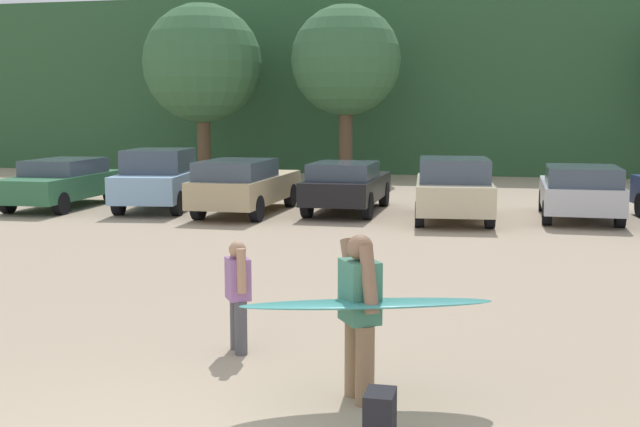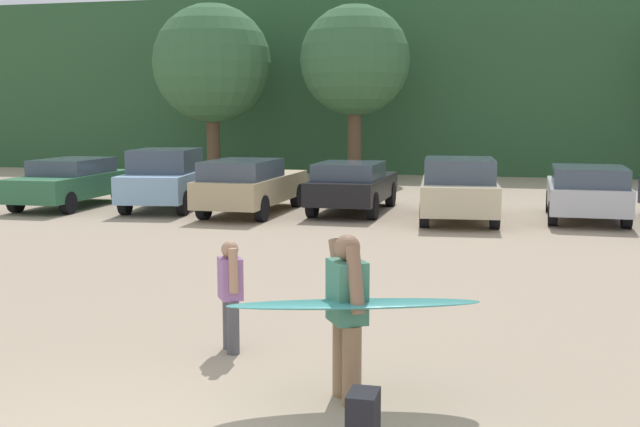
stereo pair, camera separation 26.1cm
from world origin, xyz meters
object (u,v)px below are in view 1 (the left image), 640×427
object	(u,v)px
parked_car_silver	(580,191)
person_adult	(360,308)
parked_car_champagne	(453,188)
person_child	(238,290)
parked_car_black	(347,185)
surfboard_teal	(367,304)
parked_car_sky_blue	(161,179)
parked_car_forest_green	(62,182)
backpack_dropped	(380,418)
parked_car_tan	(245,185)

from	to	relation	value
parked_car_silver	person_adult	bearing A→B (deg)	167.42
parked_car_champagne	person_adult	bearing A→B (deg)	174.14
parked_car_champagne	person_child	world-z (taller)	parked_car_champagne
parked_car_black	surfboard_teal	bearing A→B (deg)	-168.24
parked_car_black	surfboard_teal	size ratio (longest dim) A/B	1.78
parked_car_sky_blue	parked_car_champagne	size ratio (longest dim) A/B	1.04
parked_car_sky_blue	parked_car_silver	bearing A→B (deg)	-96.49
parked_car_sky_blue	person_adult	distance (m)	15.30
parked_car_forest_green	parked_car_silver	distance (m)	14.08
parked_car_champagne	person_child	xyz separation A→B (m)	(-1.83, -11.47, -0.09)
parked_car_forest_green	person_child	xyz separation A→B (m)	(9.14, -11.75, -0.01)
parked_car_sky_blue	backpack_dropped	size ratio (longest dim) A/B	9.89
parked_car_black	person_child	size ratio (longest dim) A/B	3.44
person_child	surfboard_teal	world-z (taller)	person_child
parked_car_forest_green	person_adult	xyz separation A→B (m)	(10.73, -12.95, 0.17)
parked_car_black	backpack_dropped	bearing A→B (deg)	-167.96
parked_car_champagne	surfboard_teal	bearing A→B (deg)	174.48
parked_car_silver	person_adult	world-z (taller)	person_adult
parked_car_tan	parked_car_black	world-z (taller)	parked_car_tan
person_adult	backpack_dropped	world-z (taller)	person_adult
parked_car_tan	parked_car_silver	world-z (taller)	parked_car_tan
parked_car_champagne	surfboard_teal	size ratio (longest dim) A/B	1.72
surfboard_teal	parked_car_champagne	bearing A→B (deg)	-108.58
parked_car_forest_green	parked_car_black	xyz separation A→B (m)	(8.08, 0.69, 0.01)
backpack_dropped	parked_car_tan	bearing A→B (deg)	112.20
parked_car_silver	person_child	bearing A→B (deg)	159.41
parked_car_champagne	backpack_dropped	xyz separation A→B (m)	(0.10, -13.60, -0.59)
parked_car_tan	backpack_dropped	size ratio (longest dim) A/B	10.56
parked_car_champagne	parked_car_black	bearing A→B (deg)	66.43
parked_car_tan	person_adult	size ratio (longest dim) A/B	2.97
parked_car_forest_green	parked_car_black	world-z (taller)	parked_car_black
parked_car_sky_blue	parked_car_black	size ratio (longest dim) A/B	1.01
parked_car_silver	person_adult	size ratio (longest dim) A/B	2.56
backpack_dropped	parked_car_champagne	bearing A→B (deg)	90.42
parked_car_forest_green	surfboard_teal	distance (m)	16.89
parked_car_champagne	person_adult	distance (m)	12.66
parked_car_black	surfboard_teal	xyz separation A→B (m)	(2.73, -13.67, 0.21)
parked_car_silver	surfboard_teal	distance (m)	13.85
parked_car_black	parked_car_silver	distance (m)	6.00
parked_car_black	backpack_dropped	distance (m)	14.89
parked_car_black	backpack_dropped	size ratio (longest dim) A/B	9.81
parked_car_forest_green	parked_car_black	bearing A→B (deg)	-86.20
parked_car_forest_green	parked_car_silver	world-z (taller)	parked_car_silver
parked_car_black	parked_car_silver	size ratio (longest dim) A/B	1.08
parked_car_sky_blue	parked_car_black	bearing A→B (deg)	-92.54
parked_car_forest_green	person_adult	world-z (taller)	person_adult
parked_car_sky_blue	person_child	bearing A→B (deg)	-160.38
person_child	surfboard_teal	bearing A→B (deg)	111.68
parked_car_tan	surfboard_teal	xyz separation A→B (m)	(5.31, -12.73, 0.17)
parked_car_silver	person_child	xyz separation A→B (m)	(-4.94, -12.23, -0.02)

